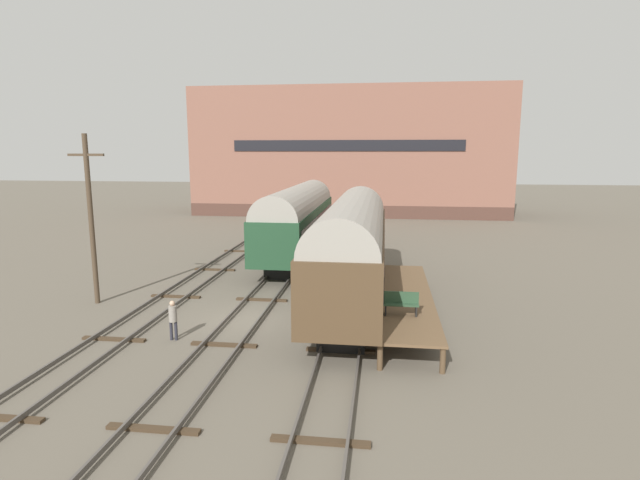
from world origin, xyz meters
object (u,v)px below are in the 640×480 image
Objects in this scene: train_car_green at (298,217)px; bench at (401,303)px; person_worker at (173,317)px; utility_pole at (91,217)px; train_car_brown at (352,244)px.

train_car_green is 11.76× the size of bench.
utility_pole is at bearing 143.84° from person_worker.
train_car_green is at bearing 56.46° from utility_pole.
train_car_brown is at bearing -66.46° from train_car_green.
train_car_green is 14.54m from utility_pole.
bench is at bearing 8.32° from person_worker.
person_worker is at bearing -97.58° from train_car_green.
train_car_green is 16.56m from person_worker.
train_car_green is 2.00× the size of utility_pole.
person_worker is at bearing -138.49° from train_car_brown.
train_car_brown is at bearing 7.60° from utility_pole.
train_car_green reaches higher than bench.
train_car_brown reaches higher than bench.
train_car_green is 10.17× the size of person_worker.
person_worker is at bearing -171.68° from bench.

